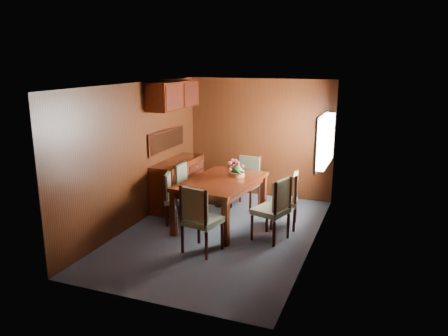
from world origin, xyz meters
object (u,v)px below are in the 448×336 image
at_px(sideboard, 178,183).
at_px(chair_left_near, 174,195).
at_px(flower_centerpiece, 237,169).
at_px(dining_table, 221,186).
at_px(chair_head, 199,216).
at_px(chair_right_near, 275,206).

bearing_deg(sideboard, chair_left_near, -67.71).
height_order(sideboard, flower_centerpiece, flower_centerpiece).
xyz_separation_m(dining_table, flower_centerpiece, (0.17, 0.28, 0.25)).
bearing_deg(chair_head, sideboard, 136.37).
relative_size(dining_table, chair_left_near, 2.00).
height_order(sideboard, chair_head, chair_head).
bearing_deg(dining_table, chair_left_near, -158.83).
bearing_deg(dining_table, sideboard, 157.05).
height_order(dining_table, chair_head, chair_head).
xyz_separation_m(chair_right_near, chair_head, (-0.91, -0.84, 0.01)).
relative_size(chair_right_near, chair_head, 0.99).
bearing_deg(dining_table, flower_centerpiece, 63.36).
bearing_deg(chair_left_near, chair_head, 24.56).
relative_size(dining_table, chair_head, 1.72).
bearing_deg(chair_right_near, sideboard, 83.66).
distance_m(dining_table, chair_head, 1.21).
height_order(dining_table, chair_left_near, chair_left_near).
relative_size(sideboard, flower_centerpiece, 4.77).
relative_size(sideboard, dining_table, 0.78).
distance_m(chair_left_near, chair_head, 1.34).
height_order(sideboard, chair_right_near, chair_right_near).
relative_size(chair_head, flower_centerpiece, 3.54).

